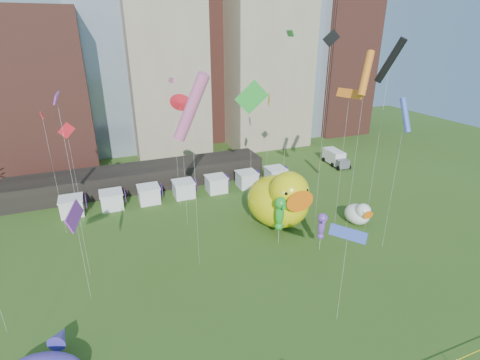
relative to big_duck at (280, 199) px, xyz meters
name	(u,v)px	position (x,y,z in m)	size (l,w,h in m)	color
skyline	(152,37)	(-7.79, 37.74, 17.86)	(101.00, 23.00, 68.00)	brown
pavilion	(143,177)	(-14.04, 18.67, -1.98)	(38.00, 6.00, 3.20)	black
vendor_tents	(184,189)	(-9.03, 12.67, -2.47)	(33.24, 2.80, 2.40)	white
big_duck	(280,199)	(0.00, 0.00, 0.00)	(7.55, 10.13, 7.80)	yellow
small_duck	(358,213)	(9.31, -3.43, -2.15)	(3.23, 4.17, 3.12)	white
seahorse_green	(280,211)	(-2.03, -3.80, 0.55)	(1.50, 1.81, 5.82)	silver
seahorse_purple	(322,224)	(1.58, -6.71, -0.34)	(1.41, 1.57, 4.56)	silver
box_truck	(335,158)	(19.74, 15.97, -2.27)	(2.77, 6.13, 2.54)	white
kite_0	(67,133)	(-22.79, 10.13, 8.02)	(1.98, 0.14, 12.88)	silver
kite_2	(330,52)	(2.74, -3.68, 16.98)	(1.44, 0.91, 22.70)	silver
kite_3	(290,37)	(0.65, 0.65, 18.33)	(0.77, 2.12, 22.61)	silver
kite_5	(405,115)	(8.49, -8.81, 11.34)	(0.66, 1.96, 16.60)	silver
kite_6	(349,94)	(6.55, -2.54, 12.54)	(1.45, 3.06, 16.69)	silver
kite_7	(75,216)	(-22.16, -5.72, 4.93)	(1.22, 3.99, 9.13)	silver
kite_8	(180,103)	(-10.61, 4.44, 11.60)	(1.49, 1.48, 16.15)	silver
kite_9	(191,108)	(-11.56, -4.24, 12.73)	(3.53, 3.09, 19.42)	silver
kite_10	(390,61)	(9.31, -4.90, 16.11)	(2.08, 2.73, 22.02)	silver
kite_11	(252,99)	(-2.97, 2.26, 11.94)	(3.49, 1.70, 17.59)	silver
kite_12	(269,102)	(1.59, 7.11, 10.48)	(1.30, 1.98, 15.55)	silver
kite_13	(348,234)	(-2.94, -16.12, 4.71)	(1.96, 2.55, 8.75)	silver
kite_14	(366,74)	(7.02, -4.21, 14.86)	(2.62, 2.25, 20.74)	silver
kite_15	(57,100)	(-22.19, -1.72, 13.70)	(0.47, 2.53, 17.83)	silver
kite_16	(42,117)	(-24.68, 7.69, 10.51)	(0.53, 1.76, 14.59)	silver
kite_17	(171,82)	(-10.35, 9.64, 13.19)	(0.42, 1.99, 17.32)	silver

